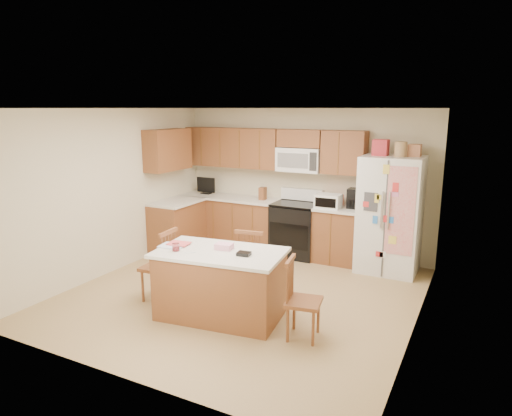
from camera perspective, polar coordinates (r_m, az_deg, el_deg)
The scene contains 9 objects.
ground at distance 6.37m, azimuth -1.74°, elevation -10.73°, with size 4.50×4.50×0.00m, color #9C7651.
room_shell at distance 5.95m, azimuth -1.83°, elevation 2.12°, with size 4.60×4.60×2.52m.
cabinetry at distance 8.06m, azimuth -1.78°, elevation 1.04°, with size 3.36×1.56×2.15m.
stove at distance 7.88m, azimuth 5.03°, elevation -2.57°, with size 0.76×0.65×1.13m.
refrigerator at distance 7.29m, azimuth 16.42°, elevation -0.65°, with size 0.90×0.79×2.04m.
island at distance 5.62m, azimuth -4.48°, elevation -9.38°, with size 1.63×1.08×0.92m.
windsor_chair_left at distance 6.19m, azimuth -11.86°, elevation -7.18°, with size 0.43×0.44×0.96m.
windsor_chair_back at distance 6.21m, azimuth -0.46°, elevation -6.96°, with size 0.46×0.44×0.94m.
windsor_chair_right at distance 5.14m, azimuth 5.72°, elevation -11.49°, with size 0.43×0.45×0.91m.
Camera 1 is at (2.83, -5.13, 2.50)m, focal length 32.00 mm.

